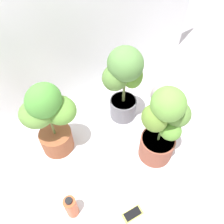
{
  "coord_description": "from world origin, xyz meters",
  "views": [
    {
      "loc": [
        -0.53,
        -0.66,
        1.56
      ],
      "look_at": [
        0.09,
        0.2,
        0.33
      ],
      "focal_mm": 35.05,
      "sensor_mm": 36.0,
      "label": 1
    }
  ],
  "objects_px": {
    "floor_fan": "(161,97)",
    "potted_plant_back_left": "(50,118)",
    "potted_plant_back_right": "(124,80)",
    "nutrient_bottle": "(71,207)",
    "cell_phone": "(133,214)",
    "potted_plant_front_right": "(163,126)"
  },
  "relations": [
    {
      "from": "cell_phone",
      "to": "nutrient_bottle",
      "type": "height_order",
      "value": "nutrient_bottle"
    },
    {
      "from": "potted_plant_front_right",
      "to": "potted_plant_back_right",
      "type": "relative_size",
      "value": 0.98
    },
    {
      "from": "potted_plant_front_right",
      "to": "floor_fan",
      "type": "relative_size",
      "value": 1.91
    },
    {
      "from": "nutrient_bottle",
      "to": "potted_plant_front_right",
      "type": "bearing_deg",
      "value": 0.84
    },
    {
      "from": "nutrient_bottle",
      "to": "potted_plant_back_left",
      "type": "bearing_deg",
      "value": 73.29
    },
    {
      "from": "potted_plant_front_right",
      "to": "nutrient_bottle",
      "type": "relative_size",
      "value": 3.06
    },
    {
      "from": "potted_plant_back_right",
      "to": "nutrient_bottle",
      "type": "bearing_deg",
      "value": -147.9
    },
    {
      "from": "potted_plant_back_left",
      "to": "cell_phone",
      "type": "height_order",
      "value": "potted_plant_back_left"
    },
    {
      "from": "potted_plant_back_left",
      "to": "floor_fan",
      "type": "bearing_deg",
      "value": -14.54
    },
    {
      "from": "potted_plant_back_right",
      "to": "floor_fan",
      "type": "bearing_deg",
      "value": -36.94
    },
    {
      "from": "floor_fan",
      "to": "potted_plant_back_left",
      "type": "bearing_deg",
      "value": -149.15
    },
    {
      "from": "floor_fan",
      "to": "nutrient_bottle",
      "type": "bearing_deg",
      "value": -118.71
    },
    {
      "from": "potted_plant_front_right",
      "to": "nutrient_bottle",
      "type": "height_order",
      "value": "potted_plant_front_right"
    },
    {
      "from": "cell_phone",
      "to": "nutrient_bottle",
      "type": "bearing_deg",
      "value": 58.93
    },
    {
      "from": "potted_plant_front_right",
      "to": "potted_plant_back_left",
      "type": "distance_m",
      "value": 0.79
    },
    {
      "from": "potted_plant_front_right",
      "to": "potted_plant_back_left",
      "type": "relative_size",
      "value": 1.04
    },
    {
      "from": "potted_plant_front_right",
      "to": "potted_plant_back_right",
      "type": "xyz_separation_m",
      "value": [
        0.03,
        0.48,
        0.06
      ]
    },
    {
      "from": "potted_plant_back_right",
      "to": "floor_fan",
      "type": "relative_size",
      "value": 1.95
    },
    {
      "from": "potted_plant_back_right",
      "to": "nutrient_bottle",
      "type": "relative_size",
      "value": 3.12
    },
    {
      "from": "potted_plant_front_right",
      "to": "nutrient_bottle",
      "type": "xyz_separation_m",
      "value": [
        -0.76,
        -0.01,
        -0.26
      ]
    },
    {
      "from": "potted_plant_back_right",
      "to": "floor_fan",
      "type": "xyz_separation_m",
      "value": [
        0.26,
        -0.2,
        -0.18
      ]
    },
    {
      "from": "potted_plant_front_right",
      "to": "cell_phone",
      "type": "distance_m",
      "value": 0.62
    }
  ]
}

